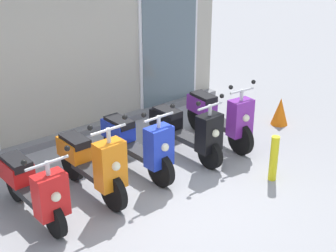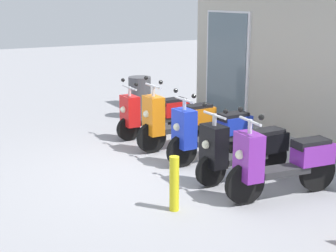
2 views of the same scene
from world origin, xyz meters
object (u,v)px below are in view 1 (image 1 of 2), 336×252
(scooter_red, at_px, (33,187))
(scooter_purple, at_px, (220,116))
(curb_bollard, at_px, (274,158))
(scooter_orange, at_px, (92,163))
(traffic_cone, at_px, (280,111))
(scooter_black, at_px, (186,130))
(scooter_blue, at_px, (137,143))

(scooter_red, xyz_separation_m, scooter_purple, (3.44, 0.07, 0.04))
(scooter_purple, bearing_deg, scooter_red, -178.76)
(scooter_red, xyz_separation_m, curb_bollard, (3.12, -1.35, -0.11))
(scooter_red, bearing_deg, scooter_purple, 1.24)
(scooter_orange, height_order, traffic_cone, scooter_orange)
(scooter_red, xyz_separation_m, scooter_black, (2.65, 0.05, 0.00))
(scooter_purple, height_order, traffic_cone, scooter_purple)
(scooter_purple, bearing_deg, scooter_orange, -178.29)
(scooter_blue, distance_m, curb_bollard, 2.02)
(scooter_blue, bearing_deg, scooter_orange, -172.01)
(scooter_blue, xyz_separation_m, scooter_purple, (1.71, -0.04, 0.01))
(scooter_red, distance_m, scooter_black, 2.65)
(traffic_cone, xyz_separation_m, curb_bollard, (-1.77, -1.24, 0.09))
(scooter_red, xyz_separation_m, traffic_cone, (4.89, -0.11, -0.20))
(curb_bollard, bearing_deg, scooter_black, 108.26)
(scooter_black, xyz_separation_m, traffic_cone, (2.23, -0.16, -0.20))
(curb_bollard, bearing_deg, traffic_cone, 34.98)
(scooter_black, distance_m, scooter_purple, 0.79)
(scooter_red, height_order, scooter_purple, scooter_purple)
(curb_bollard, bearing_deg, scooter_blue, 133.31)
(scooter_purple, bearing_deg, scooter_blue, 178.51)
(scooter_red, bearing_deg, curb_bollard, -23.39)
(scooter_blue, bearing_deg, traffic_cone, -4.14)
(scooter_orange, relative_size, scooter_purple, 0.94)
(scooter_orange, xyz_separation_m, scooter_black, (1.78, 0.05, -0.04))
(scooter_purple, height_order, curb_bollard, scooter_purple)
(scooter_black, relative_size, traffic_cone, 3.08)
(scooter_blue, height_order, curb_bollard, scooter_blue)
(scooter_orange, height_order, scooter_blue, scooter_orange)
(scooter_red, height_order, scooter_orange, scooter_orange)
(traffic_cone, bearing_deg, curb_bollard, -145.02)
(scooter_black, height_order, curb_bollard, scooter_black)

